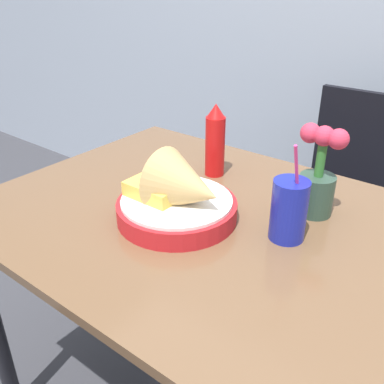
{
  "coord_description": "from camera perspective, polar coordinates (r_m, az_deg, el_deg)",
  "views": [
    {
      "loc": [
        0.57,
        -0.76,
        1.32
      ],
      "look_at": [
        -0.01,
        -0.02,
        0.83
      ],
      "focal_mm": 40.0,
      "sensor_mm": 36.0,
      "label": 1
    }
  ],
  "objects": [
    {
      "name": "food_basket",
      "position": [
        1.03,
        -1.53,
        -0.86
      ],
      "size": [
        0.3,
        0.3,
        0.18
      ],
      "color": "red",
      "rests_on": "dining_table"
    },
    {
      "name": "flower_vase",
      "position": [
        1.09,
        16.46,
        1.91
      ],
      "size": [
        0.12,
        0.09,
        0.23
      ],
      "color": "#2D4738",
      "rests_on": "dining_table"
    },
    {
      "name": "chair_far_window",
      "position": [
        1.78,
        20.43,
        -0.21
      ],
      "size": [
        0.4,
        0.4,
        0.93
      ],
      "color": "black",
      "rests_on": "ground_plane"
    },
    {
      "name": "drink_cup",
      "position": [
        0.98,
        12.77,
        -2.6
      ],
      "size": [
        0.08,
        0.08,
        0.24
      ],
      "color": "#192399",
      "rests_on": "dining_table"
    },
    {
      "name": "dining_table",
      "position": [
        1.15,
        1.11,
        -7.24
      ],
      "size": [
        1.11,
        0.87,
        0.77
      ],
      "color": "brown",
      "rests_on": "ground_plane"
    },
    {
      "name": "ketchup_bottle",
      "position": [
        1.26,
        3.1,
        6.79
      ],
      "size": [
        0.06,
        0.06,
        0.22
      ],
      "color": "red",
      "rests_on": "dining_table"
    }
  ]
}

